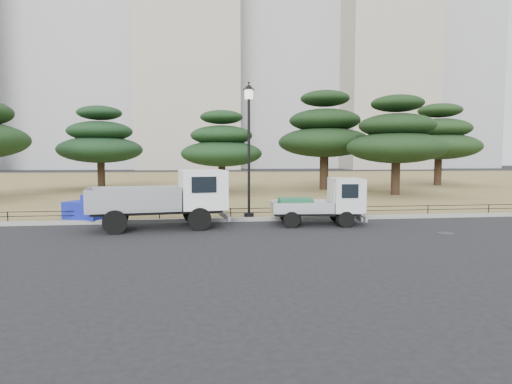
{
  "coord_description": "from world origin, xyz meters",
  "views": [
    {
      "loc": [
        -2.21,
        -15.44,
        2.75
      ],
      "look_at": [
        0.0,
        2.0,
        1.3
      ],
      "focal_mm": 30.0,
      "sensor_mm": 36.0,
      "label": 1
    }
  ],
  "objects": [
    {
      "name": "truck_kei_rear",
      "position": [
        2.68,
        1.24,
        0.94
      ],
      "size": [
        3.72,
        1.81,
        1.89
      ],
      "rotation": [
        0.0,
        0.0,
        -0.07
      ],
      "color": "black",
      "rests_on": "ground"
    },
    {
      "name": "lawn",
      "position": [
        0.0,
        30.6,
        0.07
      ],
      "size": [
        120.0,
        56.0,
        0.15
      ],
      "primitive_type": "cube",
      "color": "olive",
      "rests_on": "ground"
    },
    {
      "name": "pine_east_far",
      "position": [
        19.26,
        21.31,
        4.42
      ],
      "size": [
        7.37,
        7.37,
        7.41
      ],
      "color": "black",
      "rests_on": "lawn"
    },
    {
      "name": "manhole",
      "position": [
        6.5,
        -1.2,
        0.01
      ],
      "size": [
        0.6,
        0.6,
        0.01
      ],
      "primitive_type": "cylinder",
      "color": "#2D2D30",
      "rests_on": "ground"
    },
    {
      "name": "street_lamp",
      "position": [
        -0.2,
        2.9,
        3.99
      ],
      "size": [
        0.51,
        0.51,
        5.69
      ],
      "color": "black",
      "rests_on": "lawn"
    },
    {
      "name": "tower_east",
      "position": [
        40.0,
        82.0,
        24.0
      ],
      "size": [
        20.0,
        18.0,
        48.0
      ],
      "primitive_type": "cube",
      "color": "#AAA08C",
      "rests_on": "ground"
    },
    {
      "name": "tower_center_right",
      "position": [
        18.0,
        95.0,
        40.0
      ],
      "size": [
        26.0,
        24.0,
        80.0
      ],
      "primitive_type": "cube",
      "color": "#A0A0A5",
      "rests_on": "ground"
    },
    {
      "name": "truck_kei_front",
      "position": [
        2.73,
        1.42,
        0.88
      ],
      "size": [
        3.46,
        1.73,
        1.77
      ],
      "rotation": [
        0.0,
        0.0,
        -0.1
      ],
      "color": "black",
      "rests_on": "ground"
    },
    {
      "name": "pine_east_near",
      "position": [
        10.91,
        12.29,
        4.04
      ],
      "size": [
        6.68,
        6.68,
        6.75
      ],
      "color": "black",
      "rests_on": "lawn"
    },
    {
      "name": "truck_large",
      "position": [
        -3.55,
        1.26,
        1.24
      ],
      "size": [
        5.34,
        2.68,
        2.23
      ],
      "rotation": [
        0.0,
        0.0,
        0.14
      ],
      "color": "black",
      "rests_on": "ground"
    },
    {
      "name": "tarp_pile",
      "position": [
        -7.04,
        3.19,
        0.56
      ],
      "size": [
        1.88,
        1.67,
        1.04
      ],
      "rotation": [
        0.0,
        0.0,
        -0.41
      ],
      "color": "#1623AE",
      "rests_on": "lawn"
    },
    {
      "name": "tower_center_left",
      "position": [
        -5.0,
        85.0,
        27.5
      ],
      "size": [
        22.0,
        20.0,
        55.0
      ],
      "primitive_type": "cube",
      "color": "#AAA08C",
      "rests_on": "ground"
    },
    {
      "name": "pipe_fence",
      "position": [
        0.0,
        2.75,
        0.44
      ],
      "size": [
        38.0,
        0.04,
        0.4
      ],
      "color": "black",
      "rests_on": "lawn"
    },
    {
      "name": "pine_west_near",
      "position": [
        -10.24,
        20.13,
        3.98
      ],
      "size": [
        6.63,
        6.63,
        6.63
      ],
      "color": "black",
      "rests_on": "lawn"
    },
    {
      "name": "radio_tower",
      "position": [
        72.0,
        85.0,
        30.04
      ],
      "size": [
        1.8,
        1.8,
        63.0
      ],
      "color": "#D83F33",
      "rests_on": "ground"
    },
    {
      "name": "pine_center_right",
      "position": [
        7.47,
        17.74,
        4.67
      ],
      "size": [
        7.35,
        7.35,
        7.8
      ],
      "color": "black",
      "rests_on": "lawn"
    },
    {
      "name": "pine_center_left",
      "position": [
        -0.79,
        15.34,
        3.56
      ],
      "size": [
        5.81,
        5.81,
        5.9
      ],
      "color": "black",
      "rests_on": "lawn"
    },
    {
      "name": "tower_far_east",
      "position": [
        58.0,
        90.0,
        35.0
      ],
      "size": [
        24.0,
        20.0,
        70.0
      ],
      "primitive_type": "cube",
      "color": "#A0A0A5",
      "rests_on": "ground"
    },
    {
      "name": "curb",
      "position": [
        0.0,
        2.6,
        0.08
      ],
      "size": [
        120.0,
        0.25,
        0.16
      ],
      "primitive_type": "cube",
      "color": "gray",
      "rests_on": "ground"
    },
    {
      "name": "ground",
      "position": [
        0.0,
        0.0,
        0.0
      ],
      "size": [
        220.0,
        220.0,
        0.0
      ],
      "primitive_type": "plane",
      "color": "black"
    }
  ]
}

